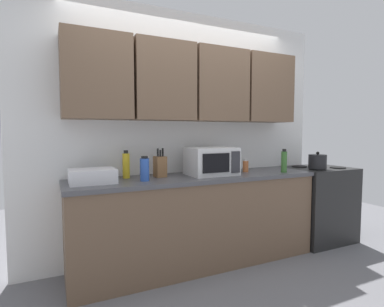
# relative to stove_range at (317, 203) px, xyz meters

# --- Properties ---
(ground_plane) EXTENTS (8.00, 8.00, 0.00)m
(ground_plane) POSITION_rel_stove_range_xyz_m (-1.64, -0.68, -0.45)
(ground_plane) COLOR slate
(wall_back_with_cabinets) EXTENTS (3.39, 0.38, 2.60)m
(wall_back_with_cabinets) POSITION_rel_stove_range_xyz_m (-1.64, 0.25, 1.13)
(wall_back_with_cabinets) COLOR white
(wall_back_with_cabinets) RESTS_ON ground_plane
(counter_run) EXTENTS (2.52, 0.63, 0.90)m
(counter_run) POSITION_rel_stove_range_xyz_m (-1.64, 0.02, -0.00)
(counter_run) COLOR brown
(counter_run) RESTS_ON ground_plane
(stove_range) EXTENTS (0.76, 0.64, 0.91)m
(stove_range) POSITION_rel_stove_range_xyz_m (0.00, 0.00, 0.00)
(stove_range) COLOR black
(stove_range) RESTS_ON ground_plane
(kettle) EXTENTS (0.20, 0.20, 0.20)m
(kettle) POSITION_rel_stove_range_xyz_m (-0.17, -0.14, 0.54)
(kettle) COLOR black
(kettle) RESTS_ON stove_range
(microwave) EXTENTS (0.48, 0.37, 0.28)m
(microwave) POSITION_rel_stove_range_xyz_m (-1.49, 0.01, 0.59)
(microwave) COLOR silver
(microwave) RESTS_ON counter_run
(dish_rack) EXTENTS (0.38, 0.30, 0.12)m
(dish_rack) POSITION_rel_stove_range_xyz_m (-2.65, 0.02, 0.51)
(dish_rack) COLOR silver
(dish_rack) RESTS_ON counter_run
(knife_block) EXTENTS (0.11, 0.13, 0.28)m
(knife_block) POSITION_rel_stove_range_xyz_m (-2.01, 0.10, 0.55)
(knife_block) COLOR brown
(knife_block) RESTS_ON counter_run
(bottle_yellow_mustard) EXTENTS (0.07, 0.07, 0.26)m
(bottle_yellow_mustard) POSITION_rel_stove_range_xyz_m (-2.32, 0.16, 0.57)
(bottle_yellow_mustard) COLOR gold
(bottle_yellow_mustard) RESTS_ON counter_run
(bottle_white_jar) EXTENTS (0.07, 0.07, 0.25)m
(bottle_white_jar) POSITION_rel_stove_range_xyz_m (-1.14, 0.07, 0.57)
(bottle_white_jar) COLOR white
(bottle_white_jar) RESTS_ON counter_run
(bottle_spice_jar) EXTENTS (0.06, 0.06, 0.14)m
(bottle_spice_jar) POSITION_rel_stove_range_xyz_m (-1.04, 0.05, 0.51)
(bottle_spice_jar) COLOR #BC6638
(bottle_spice_jar) RESTS_ON counter_run
(bottle_green_oil) EXTENTS (0.06, 0.06, 0.25)m
(bottle_green_oil) POSITION_rel_stove_range_xyz_m (-0.69, -0.16, 0.57)
(bottle_green_oil) COLOR #386B2D
(bottle_green_oil) RESTS_ON counter_run
(bottle_blue_cleaner) EXTENTS (0.08, 0.08, 0.22)m
(bottle_blue_cleaner) POSITION_rel_stove_range_xyz_m (-2.21, -0.07, 0.55)
(bottle_blue_cleaner) COLOR #2D56B7
(bottle_blue_cleaner) RESTS_ON counter_run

